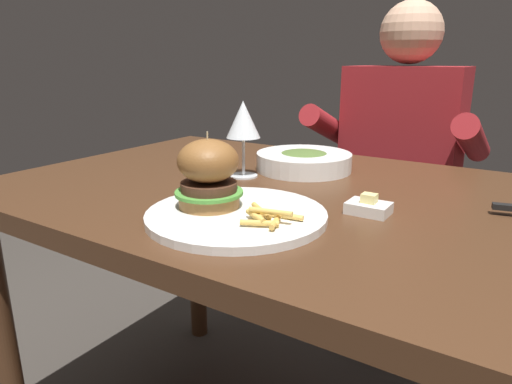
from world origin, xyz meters
name	(u,v)px	position (x,y,z in m)	size (l,w,h in m)	color
dining_table	(289,230)	(0.00, 0.00, 0.65)	(1.26, 0.82, 0.74)	#472B19
main_plate	(236,215)	(0.01, -0.21, 0.75)	(0.31, 0.31, 0.01)	white
burger_sandwich	(208,173)	(-0.04, -0.22, 0.81)	(0.12, 0.12, 0.13)	#9E6B38
fries_pile	(268,216)	(0.08, -0.22, 0.76)	(0.11, 0.10, 0.02)	#E0B251
wine_glass	(243,122)	(-0.14, 0.03, 0.87)	(0.08, 0.08, 0.17)	silver
butter_dish	(369,207)	(0.19, -0.06, 0.75)	(0.07, 0.05, 0.04)	white
soup_bowl	(304,161)	(-0.05, 0.17, 0.76)	(0.23, 0.23, 0.05)	white
diner_person	(397,194)	(0.04, 0.69, 0.56)	(0.51, 0.36, 1.18)	#282833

